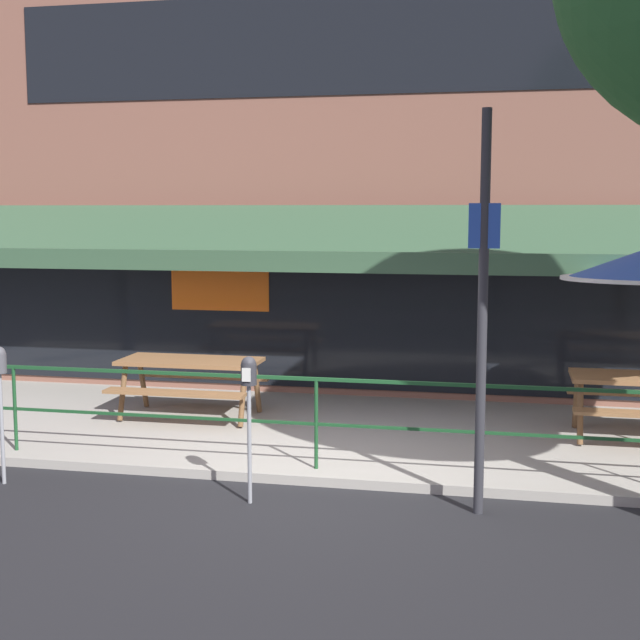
{
  "coord_description": "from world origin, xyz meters",
  "views": [
    {
      "loc": [
        1.91,
        -8.53,
        2.8
      ],
      "look_at": [
        -0.23,
        1.6,
        1.5
      ],
      "focal_mm": 50.0,
      "sensor_mm": 36.0,
      "label": 1
    }
  ],
  "objects": [
    {
      "name": "picnic_table_left",
      "position": [
        -2.08,
        2.21,
        0.71
      ],
      "size": [
        1.8,
        1.42,
        0.76
      ],
      "color": "brown",
      "rests_on": "patio_deck"
    },
    {
      "name": "parking_meter_far",
      "position": [
        -0.45,
        -0.62,
        1.15
      ],
      "size": [
        0.15,
        0.16,
        1.42
      ],
      "color": "gray",
      "rests_on": "ground"
    },
    {
      "name": "ground_plane",
      "position": [
        0.0,
        0.0,
        0.0
      ],
      "size": [
        120.0,
        120.0,
        0.0
      ],
      "primitive_type": "plane",
      "color": "black"
    },
    {
      "name": "patio_deck",
      "position": [
        0.0,
        2.0,
        0.05
      ],
      "size": [
        15.0,
        4.0,
        0.1
      ],
      "primitive_type": "cube",
      "color": "#9E998E",
      "rests_on": "ground"
    },
    {
      "name": "restaurant_building",
      "position": [
        -0.0,
        4.22,
        3.6
      ],
      "size": [
        15.0,
        1.6,
        7.25
      ],
      "color": "brown",
      "rests_on": "ground"
    },
    {
      "name": "patio_railing",
      "position": [
        0.0,
        0.3,
        0.8
      ],
      "size": [
        13.84,
        0.04,
        0.97
      ],
      "color": "#194723",
      "rests_on": "patio_deck"
    },
    {
      "name": "street_sign_pole",
      "position": [
        1.7,
        -0.45,
        1.89
      ],
      "size": [
        0.28,
        0.09,
        3.67
      ],
      "color": "#2D2D33",
      "rests_on": "ground"
    }
  ]
}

